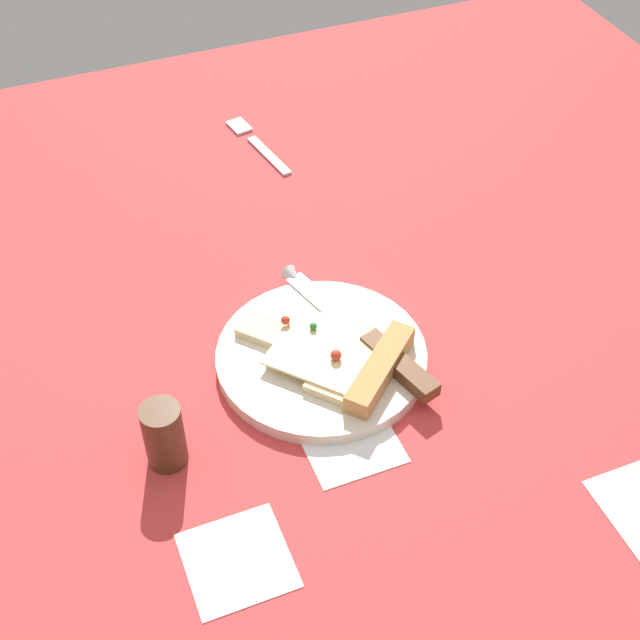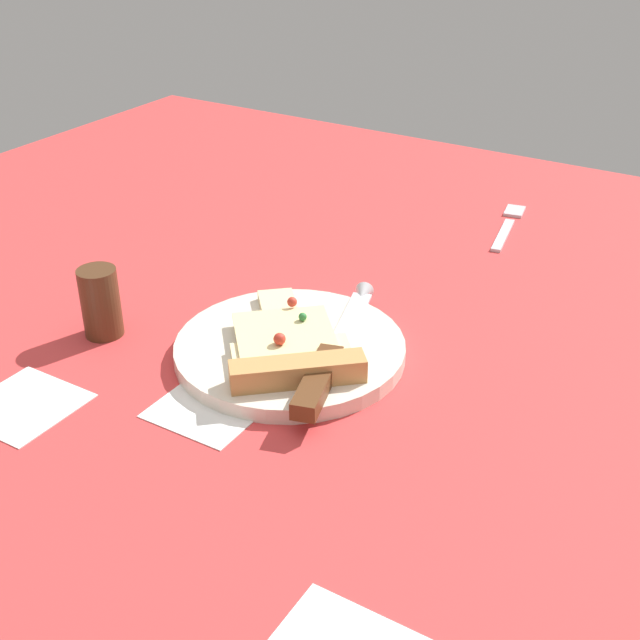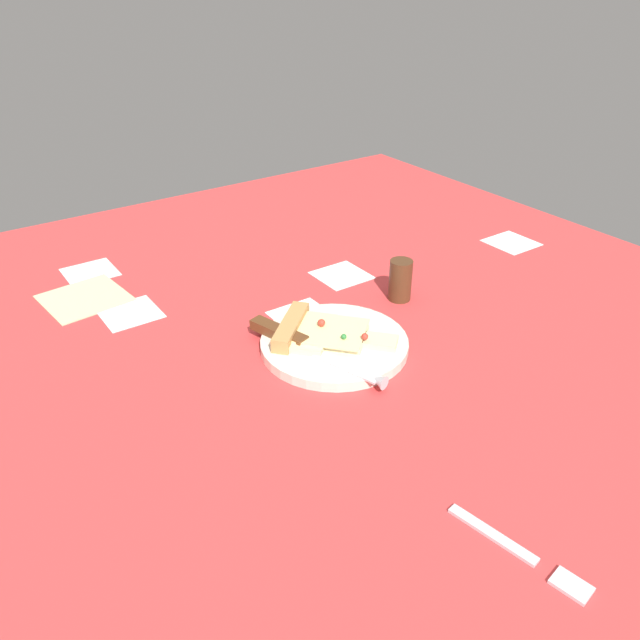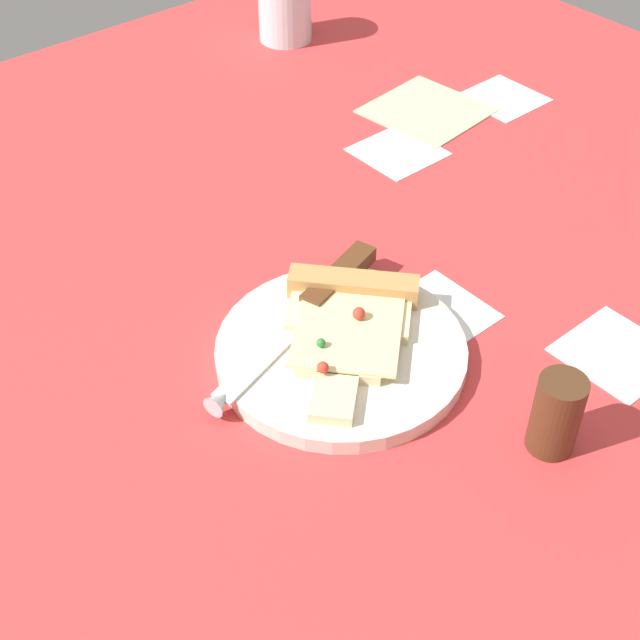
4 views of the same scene
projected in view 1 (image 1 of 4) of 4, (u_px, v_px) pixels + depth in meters
ground_plane at (335, 398)px, 93.18cm from camera, size 145.90×145.90×3.00cm
plate at (318, 358)px, 94.13cm from camera, size 22.12×22.12×1.51cm
pizza_slice at (341, 356)px, 92.20cm from camera, size 17.36×18.21×2.45cm
knife at (370, 341)px, 93.99cm from camera, size 8.75×23.63×2.45cm
pepper_shaker at (164, 435)px, 83.35cm from camera, size 3.86×3.86×7.16cm
fork at (256, 142)px, 123.35cm from camera, size 4.47×15.38×0.80cm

